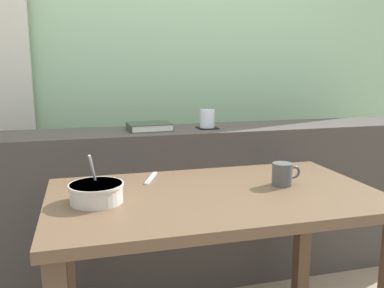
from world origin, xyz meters
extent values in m
cube|color=#9EC699|center=(0.00, 1.22, 1.40)|extent=(4.80, 0.08, 2.80)
cube|color=#423D38|center=(0.00, 0.55, 0.41)|extent=(2.80, 0.34, 0.82)
cube|color=brown|center=(-0.58, 0.17, 0.33)|extent=(0.06, 0.06, 0.66)
cube|color=brown|center=(0.49, 0.17, 0.33)|extent=(0.06, 0.06, 0.66)
cube|color=brown|center=(-0.04, -0.11, 0.67)|extent=(1.16, 0.67, 0.03)
cube|color=black|center=(0.12, 0.53, 0.82)|extent=(0.10, 0.10, 0.00)
cylinder|color=white|center=(0.12, 0.53, 0.87)|extent=(0.07, 0.07, 0.09)
cylinder|color=gold|center=(0.12, 0.53, 0.85)|extent=(0.07, 0.07, 0.05)
cube|color=#334233|center=(-0.17, 0.55, 0.82)|extent=(0.21, 0.17, 0.00)
cube|color=silver|center=(-0.17, 0.55, 0.84)|extent=(0.21, 0.16, 0.03)
cube|color=#334233|center=(-0.17, 0.55, 0.85)|extent=(0.21, 0.17, 0.00)
cube|color=#334233|center=(-0.27, 0.55, 0.84)|extent=(0.01, 0.16, 0.04)
cylinder|color=beige|center=(-0.45, -0.11, 0.72)|extent=(0.17, 0.17, 0.06)
cylinder|color=beige|center=(-0.45, -0.11, 0.75)|extent=(0.18, 0.18, 0.01)
cylinder|color=#9E5B33|center=(-0.45, -0.11, 0.72)|extent=(0.15, 0.15, 0.05)
cylinder|color=silver|center=(-0.46, -0.09, 0.78)|extent=(0.03, 0.10, 0.15)
ellipsoid|color=silver|center=(-0.46, -0.07, 0.73)|extent=(0.03, 0.05, 0.01)
cube|color=silver|center=(-0.24, 0.12, 0.69)|extent=(0.08, 0.16, 0.01)
cylinder|color=#4C4C4C|center=(0.23, -0.09, 0.73)|extent=(0.08, 0.08, 0.08)
torus|color=#4C4C4C|center=(0.28, -0.09, 0.74)|extent=(0.05, 0.01, 0.05)
camera|label=1|loc=(-0.49, -1.43, 1.14)|focal=38.25mm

